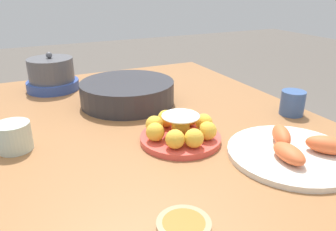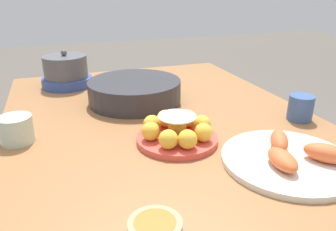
% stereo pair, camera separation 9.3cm
% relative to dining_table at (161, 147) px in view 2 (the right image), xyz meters
% --- Properties ---
extents(dining_table, '(1.24, 0.94, 0.77)m').
position_rel_dining_table_xyz_m(dining_table, '(0.00, 0.00, 0.00)').
color(dining_table, '#936038').
rests_on(dining_table, ground_plane).
extents(cake_plate, '(0.21, 0.21, 0.08)m').
position_rel_dining_table_xyz_m(cake_plate, '(-0.18, 0.01, 0.14)').
color(cake_plate, '#E04C42').
rests_on(cake_plate, dining_table).
extents(serving_bowl, '(0.32, 0.32, 0.08)m').
position_rel_dining_table_xyz_m(serving_bowl, '(0.16, 0.04, 0.15)').
color(serving_bowl, '#2D2D33').
rests_on(serving_bowl, dining_table).
extents(sauce_bowl, '(0.09, 0.09, 0.03)m').
position_rel_dining_table_xyz_m(sauce_bowl, '(-0.49, 0.17, 0.12)').
color(sauce_bowl, tan).
rests_on(sauce_bowl, dining_table).
extents(seafood_platter, '(0.31, 0.31, 0.06)m').
position_rel_dining_table_xyz_m(seafood_platter, '(-0.37, -0.20, 0.12)').
color(seafood_platter, silver).
rests_on(seafood_platter, dining_table).
extents(cup_near, '(0.07, 0.07, 0.08)m').
position_rel_dining_table_xyz_m(cup_near, '(-0.16, -0.40, 0.14)').
color(cup_near, '#38568E').
rests_on(cup_near, dining_table).
extents(cup_far, '(0.09, 0.09, 0.07)m').
position_rel_dining_table_xyz_m(cup_far, '(-0.04, 0.41, 0.14)').
color(cup_far, beige).
rests_on(cup_far, dining_table).
extents(warming_pot, '(0.20, 0.20, 0.15)m').
position_rel_dining_table_xyz_m(warming_pot, '(0.44, 0.25, 0.16)').
color(warming_pot, '#334C99').
rests_on(warming_pot, dining_table).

